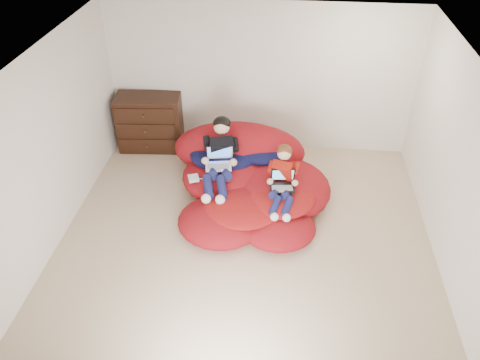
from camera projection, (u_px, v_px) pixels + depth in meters
The scene contains 9 objects.
room_shell at pixel (245, 228), 6.23m from camera, with size 5.10×5.10×2.77m.
dresser at pixel (150, 122), 8.01m from camera, with size 1.12×0.64×0.97m.
beanbag_pile at pixel (248, 180), 7.03m from camera, with size 2.48×2.44×0.95m.
cream_pillow at pixel (224, 134), 7.44m from camera, with size 0.40×0.26×0.26m, color beige.
older_boy at pixel (220, 154), 6.80m from camera, with size 0.45×1.19×0.80m.
younger_boy at pixel (283, 177), 6.49m from camera, with size 0.38×0.96×0.69m.
laptop_white at pixel (219, 160), 6.79m from camera, with size 0.41×0.41×0.26m.
laptop_black at pixel (283, 182), 6.49m from camera, with size 0.36×0.34×0.24m.
power_adapter at pixel (193, 178), 6.81m from camera, with size 0.15×0.15×0.05m, color silver.
Camera 1 is at (0.42, -4.62, 4.43)m, focal length 35.00 mm.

